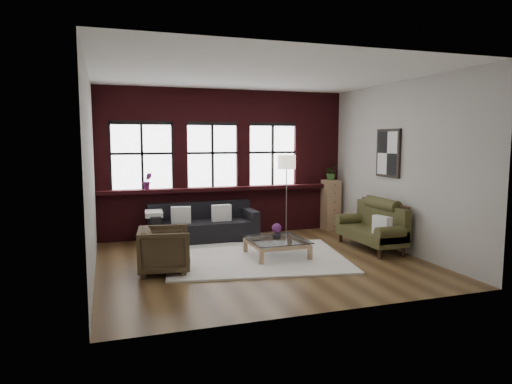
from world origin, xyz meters
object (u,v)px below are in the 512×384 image
object	(u,v)px
vase	(277,235)
floor_lamp	(286,192)
coffee_table	(277,248)
drawer_chest	(331,205)
vintage_settee	(370,226)
armchair	(164,250)
dark_sofa	(203,222)

from	to	relation	value
vase	floor_lamp	world-z (taller)	floor_lamp
coffee_table	vase	bearing A→B (deg)	26.57
coffee_table	vase	distance (m)	0.25
drawer_chest	vintage_settee	bearing A→B (deg)	-95.25
armchair	drawer_chest	distance (m)	4.80
armchair	drawer_chest	bearing A→B (deg)	-53.56
dark_sofa	coffee_table	world-z (taller)	dark_sofa
coffee_table	vintage_settee	bearing A→B (deg)	0.81
vase	drawer_chest	bearing A→B (deg)	43.45
vase	armchair	bearing A→B (deg)	-170.66
vase	vintage_settee	bearing A→B (deg)	0.81
vintage_settee	coffee_table	bearing A→B (deg)	-179.19
armchair	floor_lamp	bearing A→B (deg)	-47.00
drawer_chest	floor_lamp	size ratio (longest dim) A/B	0.61
dark_sofa	armchair	xyz separation A→B (m)	(-1.05, -2.06, -0.04)
dark_sofa	floor_lamp	world-z (taller)	floor_lamp
vintage_settee	floor_lamp	world-z (taller)	floor_lamp
armchair	coffee_table	size ratio (longest dim) A/B	0.79
armchair	floor_lamp	xyz separation A→B (m)	(2.96, 2.15, 0.60)
dark_sofa	drawer_chest	bearing A→B (deg)	5.39
vintage_settee	dark_sofa	bearing A→B (deg)	149.94
vintage_settee	floor_lamp	bearing A→B (deg)	119.88
armchair	floor_lamp	distance (m)	3.71
coffee_table	drawer_chest	world-z (taller)	drawer_chest
armchair	dark_sofa	bearing A→B (deg)	-20.10
dark_sofa	vase	world-z (taller)	dark_sofa
coffee_table	vase	world-z (taller)	vase
vase	floor_lamp	bearing A→B (deg)	63.10
floor_lamp	drawer_chest	bearing A→B (deg)	9.52
vintage_settee	armchair	bearing A→B (deg)	-174.80
vintage_settee	drawer_chest	size ratio (longest dim) A/B	1.42
drawer_chest	coffee_table	bearing A→B (deg)	-136.55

